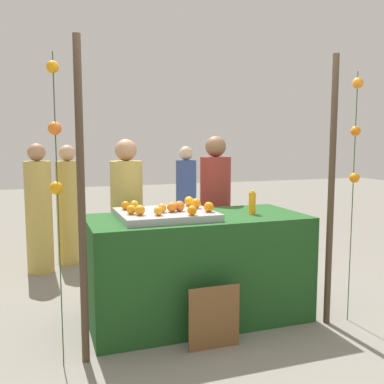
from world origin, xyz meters
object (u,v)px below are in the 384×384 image
at_px(orange_0, 172,207).
at_px(stall_counter, 197,267).
at_px(juice_bottle, 252,203).
at_px(orange_1, 126,205).
at_px(vendor_left, 127,225).
at_px(vendor_right, 215,218).
at_px(chalkboard_sign, 214,318).

bearing_deg(orange_0, stall_counter, 15.00).
distance_m(stall_counter, juice_bottle, 0.78).
xyz_separation_m(orange_1, vendor_left, (0.12, 0.58, -0.29)).
relative_size(orange_1, vendor_left, 0.05).
xyz_separation_m(orange_1, vendor_right, (1.10, 0.57, -0.27)).
bearing_deg(stall_counter, orange_0, -165.00).
distance_m(chalkboard_sign, vendor_left, 1.52).
xyz_separation_m(orange_1, juice_bottle, (1.13, -0.25, 0.00)).
xyz_separation_m(orange_0, juice_bottle, (0.77, 0.01, 0.00)).
distance_m(stall_counter, chalkboard_sign, 0.65).
relative_size(orange_1, juice_bottle, 0.35).
bearing_deg(vendor_right, juice_bottle, -87.98).
distance_m(stall_counter, orange_0, 0.64).
distance_m(stall_counter, orange_1, 0.86).
relative_size(orange_1, vendor_right, 0.05).
bearing_deg(stall_counter, vendor_right, 57.59).
relative_size(stall_counter, juice_bottle, 8.87).
distance_m(orange_1, juice_bottle, 1.15).
relative_size(juice_bottle, vendor_right, 0.13).
bearing_deg(orange_1, chalkboard_sign, -56.41).
height_order(stall_counter, orange_1, orange_1).
distance_m(orange_0, orange_1, 0.44).
bearing_deg(juice_bottle, chalkboard_sign, -137.61).
bearing_deg(chalkboard_sign, stall_counter, 82.21).
xyz_separation_m(stall_counter, juice_bottle, (0.51, -0.06, 0.58)).
xyz_separation_m(stall_counter, vendor_right, (0.48, 0.76, 0.30)).
bearing_deg(stall_counter, juice_bottle, -7.04).
relative_size(chalkboard_sign, vendor_left, 0.31).
bearing_deg(stall_counter, vendor_left, 122.80).
relative_size(orange_0, juice_bottle, 0.39).
bearing_deg(orange_1, vendor_right, 27.51).
bearing_deg(orange_1, juice_bottle, -12.72).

